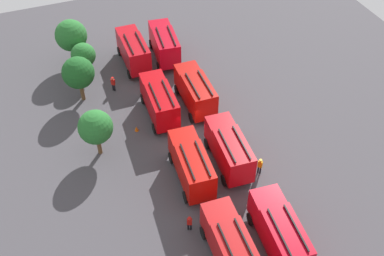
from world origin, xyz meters
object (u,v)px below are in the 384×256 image
fire_truck_4 (230,245)px  tree_0 (95,127)px  fire_truck_2 (195,90)px  tree_1 (78,73)px  firefighter_0 (113,83)px  fire_truck_3 (164,43)px  tree_3 (71,36)px  traffic_cone_0 (136,129)px  firefighter_2 (260,165)px  tree_2 (83,55)px  fire_truck_0 (279,230)px  firefighter_1 (190,223)px  fire_truck_7 (133,50)px  fire_truck_1 (229,148)px  fire_truck_5 (191,164)px  fire_truck_6 (159,100)px

fire_truck_4 → tree_0: (15.22, 6.94, 1.30)m
fire_truck_2 → tree_1: bearing=65.2°
firefighter_0 → tree_0: size_ratio=0.35×
tree_0 → fire_truck_2: bearing=-74.4°
fire_truck_3 → tree_3: tree_3 is taller
tree_0 → traffic_cone_0: size_ratio=8.86×
firefighter_2 → tree_2: size_ratio=0.41×
tree_2 → fire_truck_0: bearing=-160.9°
firefighter_0 → tree_1: tree_1 is taller
fire_truck_3 → tree_2: (-0.07, 9.67, 0.77)m
firefighter_0 → tree_0: tree_0 is taller
fire_truck_3 → firefighter_1: bearing=172.5°
fire_truck_7 → fire_truck_3: bearing=-89.3°
firefighter_2 → tree_0: bearing=107.2°
tree_1 → traffic_cone_0: (-6.95, -4.08, -3.32)m
fire_truck_2 → fire_truck_3: size_ratio=0.98×
fire_truck_0 → tree_1: size_ratio=1.37×
fire_truck_3 → fire_truck_1: bearing=-173.4°
fire_truck_5 → fire_truck_6: (9.38, -0.05, 0.00)m
tree_3 → traffic_cone_0: (-13.98, -3.50, -3.56)m
firefighter_0 → tree_3: size_ratio=0.32×
tree_3 → fire_truck_2: bearing=-139.9°
fire_truck_4 → tree_2: bearing=13.8°
fire_truck_7 → fire_truck_0: bearing=-171.3°
tree_1 → fire_truck_2: bearing=-116.3°
fire_truck_2 → tree_0: (-3.15, 11.24, 1.30)m
fire_truck_6 → firefighter_2: bearing=-147.9°
fire_truck_2 → fire_truck_3: 9.59m
fire_truck_3 → fire_truck_7: same height
fire_truck_6 → firefighter_0: 6.99m
tree_2 → firefighter_0: bearing=-148.7°
fire_truck_1 → tree_1: size_ratio=1.37×
fire_truck_2 → tree_1: size_ratio=1.35×
firefighter_1 → tree_2: tree_2 is taller
fire_truck_5 → firefighter_2: fire_truck_5 is taller
fire_truck_2 → fire_truck_6: 4.06m
fire_truck_7 → traffic_cone_0: size_ratio=12.51×
fire_truck_1 → fire_truck_6: same height
fire_truck_2 → fire_truck_7: (9.60, 4.07, 0.00)m
fire_truck_1 → fire_truck_6: 9.67m
fire_truck_1 → tree_3: size_ratio=1.28×
fire_truck_3 → tree_0: bearing=145.6°
fire_truck_4 → fire_truck_7: (27.97, -0.23, 0.00)m
fire_truck_5 → tree_3: (22.06, 6.44, 1.70)m
fire_truck_2 → fire_truck_7: 10.43m
fire_truck_6 → tree_3: tree_3 is taller
fire_truck_0 → fire_truck_2: same height
firefighter_0 → fire_truck_2: bearing=-81.6°
fire_truck_0 → tree_3: bearing=23.3°
traffic_cone_0 → tree_3: bearing=14.0°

